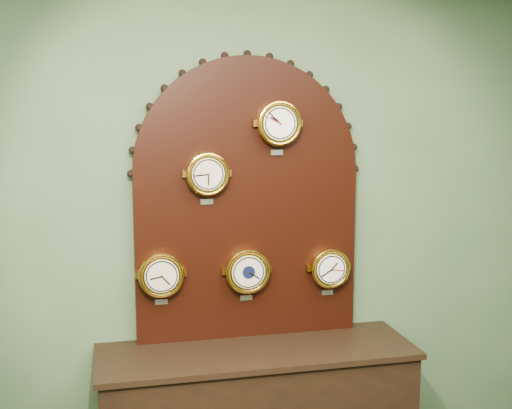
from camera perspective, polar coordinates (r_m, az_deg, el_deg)
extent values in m
plane|color=#4D6B49|center=(3.57, -0.91, -2.28)|extent=(4.00, 0.00, 4.00)
cube|color=black|center=(3.55, -0.73, -4.33)|extent=(1.20, 0.06, 0.90)
cylinder|color=black|center=(3.48, -0.75, 2.92)|extent=(1.20, 0.06, 1.20)
cylinder|color=gold|center=(3.38, -4.25, 2.69)|extent=(0.21, 0.08, 0.21)
torus|color=gold|center=(3.35, -4.17, 2.64)|extent=(0.22, 0.02, 0.22)
cylinder|color=beige|center=(3.34, -4.15, 2.62)|extent=(0.17, 0.01, 0.17)
cube|color=silver|center=(3.42, -4.29, 0.25)|extent=(0.06, 0.01, 0.03)
cylinder|color=gold|center=(3.44, 1.93, 7.05)|extent=(0.22, 0.08, 0.22)
torus|color=gold|center=(3.41, 2.08, 7.04)|extent=(0.23, 0.02, 0.23)
cylinder|color=white|center=(3.41, 2.11, 7.04)|extent=(0.17, 0.01, 0.17)
cube|color=silver|center=(3.47, 1.82, 4.53)|extent=(0.07, 0.01, 0.03)
cylinder|color=gold|center=(3.44, -8.23, -6.00)|extent=(0.22, 0.08, 0.22)
torus|color=gold|center=(3.41, -8.18, -6.14)|extent=(0.23, 0.02, 0.23)
cylinder|color=beige|center=(3.41, -8.17, -6.17)|extent=(0.17, 0.01, 0.17)
cube|color=silver|center=(3.51, -8.21, -8.34)|extent=(0.06, 0.01, 0.03)
cylinder|color=gold|center=(3.51, -0.78, -5.73)|extent=(0.22, 0.08, 0.22)
torus|color=gold|center=(3.48, -0.67, -5.86)|extent=(0.24, 0.02, 0.24)
cylinder|color=beige|center=(3.47, -0.64, -5.89)|extent=(0.18, 0.01, 0.18)
cube|color=silver|center=(3.57, -0.86, -8.07)|extent=(0.07, 0.01, 0.03)
cylinder|color=#0C1135|center=(3.47, -0.63, -5.90)|extent=(0.07, 0.00, 0.07)
cylinder|color=gold|center=(3.64, 6.35, -5.45)|extent=(0.20, 0.08, 0.20)
torus|color=gold|center=(3.61, 6.53, -5.57)|extent=(0.22, 0.02, 0.22)
cylinder|color=white|center=(3.60, 6.56, -5.60)|extent=(0.16, 0.01, 0.16)
cube|color=silver|center=(3.69, 6.20, -7.58)|extent=(0.06, 0.01, 0.03)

